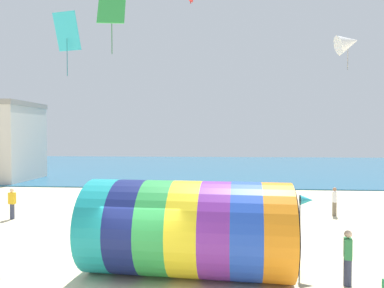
# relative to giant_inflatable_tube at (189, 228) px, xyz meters

# --- Properties ---
(ground_plane) EXTENTS (120.00, 120.00, 0.00)m
(ground_plane) POSITION_rel_giant_inflatable_tube_xyz_m (-1.40, -0.96, -1.58)
(ground_plane) COLOR beige
(sea) EXTENTS (120.00, 40.00, 0.10)m
(sea) POSITION_rel_giant_inflatable_tube_xyz_m (-1.40, 37.88, -1.53)
(sea) COLOR #236084
(sea) RESTS_ON ground
(giant_inflatable_tube) EXTENTS (7.01, 3.66, 3.15)m
(giant_inflatable_tube) POSITION_rel_giant_inflatable_tube_xyz_m (0.00, 0.00, 0.00)
(giant_inflatable_tube) COLOR teal
(giant_inflatable_tube) RESTS_ON ground
(kite_handler) EXTENTS (0.30, 0.40, 1.73)m
(kite_handler) POSITION_rel_giant_inflatable_tube_xyz_m (5.01, -0.48, -0.69)
(kite_handler) COLOR #383D56
(kite_handler) RESTS_ON ground
(kite_cyan_diamond) EXTENTS (1.20, 0.72, 2.72)m
(kite_cyan_diamond) POSITION_rel_giant_inflatable_tube_xyz_m (-5.61, 3.34, 7.61)
(kite_cyan_diamond) COLOR #2DB2C6
(kite_white_delta) EXTENTS (0.98, 0.81, 1.54)m
(kite_white_delta) POSITION_rel_giant_inflatable_tube_xyz_m (6.05, 2.55, 6.71)
(kite_white_delta) COLOR white
(kite_red_parafoil) EXTENTS (0.43, 0.68, 0.34)m
(kite_red_parafoil) POSITION_rel_giant_inflatable_tube_xyz_m (-0.62, 9.23, 11.15)
(kite_red_parafoil) COLOR red
(kite_green_diamond) EXTENTS (1.06, 0.71, 2.40)m
(kite_green_diamond) POSITION_rel_giant_inflatable_tube_xyz_m (-2.96, 1.27, 7.82)
(kite_green_diamond) COLOR green
(bystander_near_water) EXTENTS (0.39, 0.28, 1.73)m
(bystander_near_water) POSITION_rel_giant_inflatable_tube_xyz_m (-10.38, 6.79, -0.69)
(bystander_near_water) COLOR #383D56
(bystander_near_water) RESTS_ON ground
(bystander_mid_beach) EXTENTS (0.35, 0.42, 1.65)m
(bystander_mid_beach) POSITION_rel_giant_inflatable_tube_xyz_m (7.74, 8.81, -0.74)
(bystander_mid_beach) COLOR #726651
(bystander_mid_beach) RESTS_ON ground
(beach_flag) EXTENTS (0.47, 0.36, 2.63)m
(beach_flag) POSITION_rel_giant_inflatable_tube_xyz_m (4.01, 0.64, 0.76)
(beach_flag) COLOR silver
(beach_flag) RESTS_ON ground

